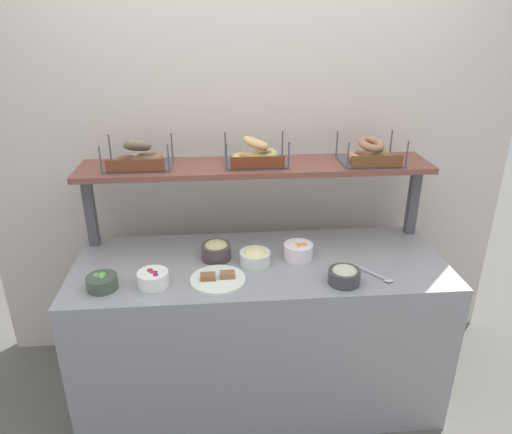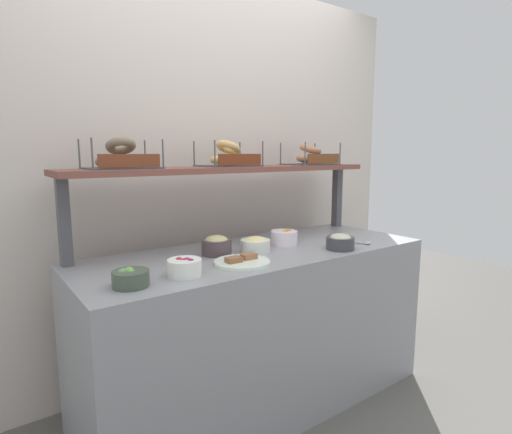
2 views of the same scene
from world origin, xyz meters
The scene contains 17 objects.
ground_plane centered at (0.00, 0.00, 0.00)m, with size 8.00×8.00×0.00m, color #595651.
back_wall centered at (0.00, 0.55, 1.20)m, with size 3.07×0.06×2.40m, color beige.
deli_counter centered at (0.00, 0.00, 0.42)m, with size 1.87×0.70×0.85m, color gray.
shelf_riser_left centered at (-0.88, 0.27, 1.05)m, with size 0.05×0.05×0.40m, color #4C4C51.
shelf_riser_right centered at (0.88, 0.27, 1.05)m, with size 0.05×0.05×0.40m, color #4C4C51.
upper_shelf centered at (0.00, 0.27, 1.26)m, with size 1.83×0.32×0.03m, color brown.
bowl_tuna_salad centered at (0.37, -0.23, 0.89)m, with size 0.15×0.15×0.08m.
bowl_fruit_salad centered at (0.20, 0.02, 0.89)m, with size 0.15×0.15×0.09m.
bowl_egg_salad centered at (-0.03, -0.01, 0.89)m, with size 0.15×0.15×0.08m.
bowl_beet_salad centered at (-0.51, -0.18, 0.89)m, with size 0.14×0.14×0.08m.
bowl_hummus centered at (-0.22, 0.05, 0.90)m, with size 0.15×0.15×0.10m.
bowl_veggie_mix centered at (-0.74, -0.18, 0.88)m, with size 0.14×0.14×0.07m.
serving_plate_white centered at (-0.22, -0.17, 0.86)m, with size 0.26×0.26×0.04m.
serving_spoon_near_plate centered at (0.55, -0.21, 0.86)m, with size 0.12×0.15×0.01m.
bagel_basket_poppy centered at (-0.60, 0.28, 1.33)m, with size 0.33×0.25×0.16m.
bagel_basket_plain centered at (0.00, 0.28, 1.33)m, with size 0.32×0.26×0.15m.
bagel_basket_everything centered at (0.60, 0.25, 1.33)m, with size 0.31×0.26×0.14m.
Camera 2 is at (-1.24, -1.68, 1.35)m, focal length 28.75 mm.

